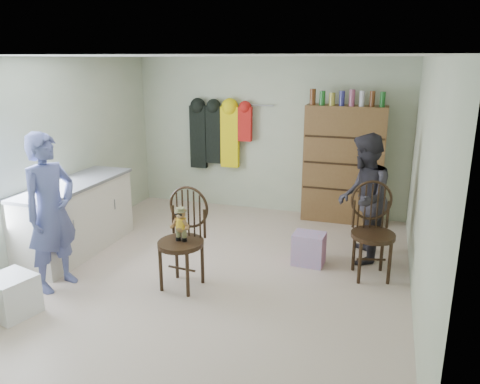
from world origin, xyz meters
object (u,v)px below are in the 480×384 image
(chair_far, at_px, (372,227))
(dresser, at_px, (343,164))
(counter, at_px, (76,217))
(chair_front, at_px, (183,233))

(chair_far, distance_m, dresser, 1.97)
(counter, xyz_separation_m, chair_front, (1.76, -0.47, 0.16))
(chair_far, height_order, dresser, dresser)
(chair_front, distance_m, chair_far, 2.17)
(counter, relative_size, chair_far, 1.66)
(counter, height_order, dresser, dresser)
(chair_front, xyz_separation_m, dresser, (1.44, 2.77, 0.29))
(counter, bearing_deg, chair_far, 6.60)
(chair_front, relative_size, chair_far, 1.00)
(chair_far, bearing_deg, chair_front, -170.71)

